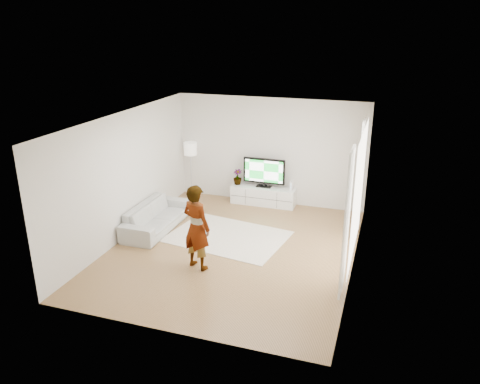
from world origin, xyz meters
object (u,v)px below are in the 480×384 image
(floor_lamp, at_px, (190,151))
(sofa, at_px, (156,217))
(rug, at_px, (228,236))
(media_console, at_px, (263,196))
(player, at_px, (197,227))
(television, at_px, (264,172))

(floor_lamp, bearing_deg, sofa, -87.65)
(rug, relative_size, sofa, 1.21)
(media_console, relative_size, floor_lamp, 1.11)
(player, height_order, sofa, player)
(player, bearing_deg, floor_lamp, -44.70)
(media_console, bearing_deg, sofa, -130.14)
(rug, xyz_separation_m, sofa, (-1.73, -0.10, 0.30))
(media_console, height_order, floor_lamp, floor_lamp)
(floor_lamp, bearing_deg, media_console, 1.82)
(television, relative_size, player, 0.65)
(player, xyz_separation_m, sofa, (-1.65, 1.41, -0.56))
(media_console, height_order, sofa, sofa)
(player, bearing_deg, rug, -73.26)
(media_console, relative_size, television, 1.54)
(television, xyz_separation_m, floor_lamp, (-2.04, -0.09, 0.40))
(sofa, bearing_deg, player, -130.56)
(television, height_order, rug, television)
(television, xyz_separation_m, sofa, (-1.95, -2.34, -0.59))
(rug, distance_m, player, 1.74)
(rug, height_order, floor_lamp, floor_lamp)
(television, relative_size, rug, 0.44)
(floor_lamp, bearing_deg, television, 2.59)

